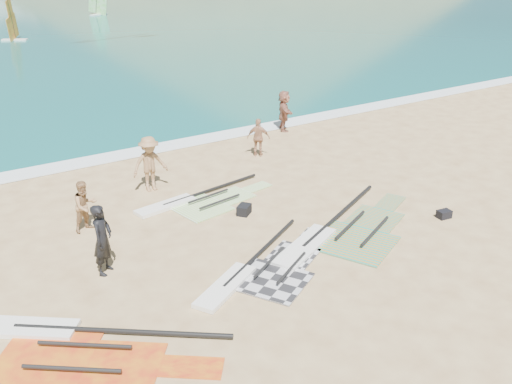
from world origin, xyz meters
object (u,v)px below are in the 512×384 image
rig_green (197,202)px  beachgoer_right (284,111)px  gear_bag_near (244,210)px  beachgoer_left (85,206)px  beachgoer_back (259,138)px  beachgoer_mid (150,164)px  rig_grey (260,272)px  person_wetsuit (102,239)px  rig_orange (341,233)px  gear_bag_far (444,214)px  rig_red (65,345)px

rig_green → beachgoer_right: 9.17m
gear_bag_near → beachgoer_right: beachgoer_right is taller
gear_bag_near → beachgoer_left: 4.99m
beachgoer_back → beachgoer_mid: bearing=52.0°
rig_grey → beachgoer_right: bearing=22.0°
person_wetsuit → beachgoer_back: 10.23m
beachgoer_left → beachgoer_right: size_ratio=0.84×
rig_grey → rig_orange: size_ratio=0.81×
gear_bag_far → person_wetsuit: size_ratio=0.22×
rig_grey → beachgoer_mid: bearing=61.1°
gear_bag_near → rig_red: bearing=-152.7°
beachgoer_mid → rig_red: bearing=-125.6°
rig_green → rig_orange: bearing=-69.9°
rig_orange → beachgoer_right: size_ratio=3.41×
rig_grey → rig_green: bearing=51.9°
beachgoer_right → person_wetsuit: bearing=151.5°
beachgoer_right → beachgoer_mid: bearing=139.2°
rig_grey → beachgoer_right: (8.26, 10.26, 0.91)m
rig_red → beachgoer_left: beachgoer_left is taller
rig_green → beachgoer_left: size_ratio=3.22×
rig_red → beachgoer_right: (13.52, 10.44, 0.91)m
gear_bag_near → gear_bag_far: size_ratio=1.15×
rig_orange → beachgoer_mid: (-3.35, 6.44, 0.95)m
gear_bag_near → gear_bag_far: bearing=-36.0°
rig_red → beachgoer_back: bearing=75.3°
beachgoer_mid → beachgoer_back: (5.26, 0.93, -0.20)m
person_wetsuit → beachgoer_back: bearing=-12.9°
rig_red → rig_orange: bearing=42.4°
gear_bag_far → rig_red: bearing=178.9°
gear_bag_near → beachgoer_mid: size_ratio=0.25×
beachgoer_left → beachgoer_mid: (2.95, 1.84, 0.20)m
beachgoer_right → gear_bag_far: bearing=-159.9°
gear_bag_near → beachgoer_mid: 4.03m
rig_green → rig_red: rig_red is taller
rig_grey → beachgoer_left: size_ratio=3.28×
rig_grey → gear_bag_near: gear_bag_near is taller
rig_green → beachgoer_right: beachgoer_right is taller
rig_red → gear_bag_near: bearing=65.0°
rig_green → gear_bag_near: (0.86, -1.63, 0.11)m
rig_grey → gear_bag_far: gear_bag_far is taller
rig_grey → gear_bag_near: size_ratio=10.63×
gear_bag_near → beachgoer_back: 5.77m
gear_bag_near → rig_orange: bearing=-60.1°
beachgoer_back → rig_green: bearing=74.8°
rig_orange → beachgoer_left: 7.83m
gear_bag_far → beachgoer_right: (1.37, 10.68, 0.83)m
rig_green → gear_bag_far: size_ratio=12.00×
rig_green → gear_bag_near: bearing=-71.1°
rig_grey → beachgoer_right: size_ratio=2.75×
beachgoer_mid → beachgoer_back: 5.35m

